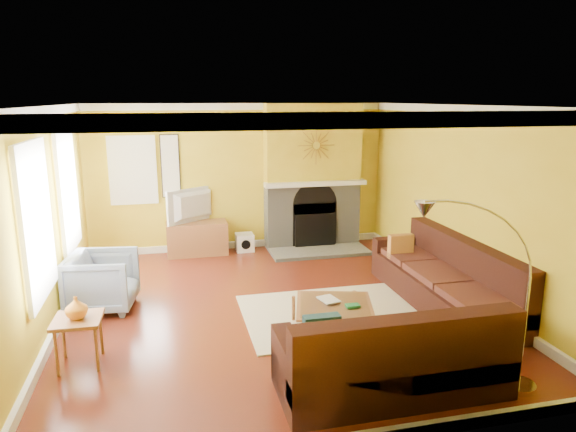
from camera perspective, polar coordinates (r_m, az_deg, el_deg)
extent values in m
cube|color=maroon|center=(7.13, -1.72, -10.17)|extent=(5.50, 6.00, 0.02)
cube|color=white|center=(6.55, -1.88, 12.25)|extent=(5.50, 6.00, 0.02)
cube|color=gold|center=(9.63, -5.40, 4.32)|extent=(5.50, 0.02, 2.70)
cube|color=gold|center=(3.93, 7.13, -8.69)|extent=(5.50, 0.02, 2.70)
cube|color=gold|center=(6.74, -25.44, -0.66)|extent=(0.02, 6.00, 2.70)
cube|color=gold|center=(7.74, 18.67, 1.55)|extent=(0.02, 6.00, 2.70)
cube|color=white|center=(7.96, -23.39, 2.56)|extent=(0.06, 1.22, 1.72)
cube|color=white|center=(6.13, -26.33, -0.56)|extent=(0.06, 1.22, 1.72)
cube|color=white|center=(9.48, -16.86, 4.90)|extent=(0.82, 0.06, 1.22)
cube|color=white|center=(9.47, -12.94, 5.42)|extent=(0.34, 0.04, 1.14)
cube|color=white|center=(9.49, 3.11, 3.62)|extent=(1.92, 0.22, 0.08)
cube|color=gray|center=(9.48, 3.55, -3.98)|extent=(1.80, 0.70, 0.06)
cube|color=beige|center=(6.94, 5.26, -10.74)|extent=(2.40, 1.80, 0.02)
cube|color=#915B34|center=(9.50, -10.06, -2.45)|extent=(1.08, 0.49, 0.60)
imported|color=black|center=(9.36, -10.20, 1.13)|extent=(0.97, 0.71, 0.62)
cube|color=white|center=(9.62, -4.85, -2.92)|extent=(0.32, 0.32, 0.32)
imported|color=gray|center=(7.37, -19.90, -6.84)|extent=(0.97, 0.95, 0.78)
imported|color=orange|center=(5.88, -22.47, -9.37)|extent=(0.26, 0.26, 0.24)
imported|color=white|center=(6.36, 3.74, -9.43)|extent=(0.26, 0.32, 0.03)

